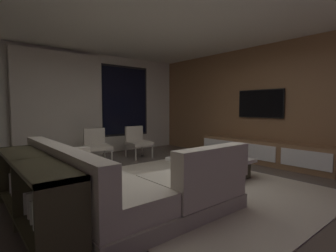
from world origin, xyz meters
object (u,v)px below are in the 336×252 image
at_px(accent_chair_near_window, 137,140).
at_px(media_console, 263,152).
at_px(coffee_table, 211,167).
at_px(mounted_tv, 260,104).
at_px(accent_chair_by_curtain, 96,144).
at_px(console_table_behind_couch, 32,189).
at_px(sectional_couch, 117,186).
at_px(book_stack_on_coffee_table, 211,158).

height_order(accent_chair_near_window, media_console, accent_chair_near_window).
xyz_separation_m(coffee_table, mounted_tv, (1.98, 0.22, 1.16)).
distance_m(accent_chair_by_curtain, console_table_behind_couch, 3.17).
relative_size(sectional_couch, book_stack_on_coffee_table, 8.86).
xyz_separation_m(coffee_table, accent_chair_by_curtain, (-1.04, 2.52, 0.25)).
relative_size(book_stack_on_coffee_table, accent_chair_near_window, 0.36).
xyz_separation_m(book_stack_on_coffee_table, console_table_behind_couch, (-2.79, 0.05, 0.02)).
xyz_separation_m(accent_chair_near_window, console_table_behind_couch, (-2.93, -2.52, -0.02)).
distance_m(sectional_couch, mounted_tv, 4.11).
relative_size(book_stack_on_coffee_table, console_table_behind_couch, 0.13).
height_order(sectional_couch, book_stack_on_coffee_table, sectional_couch).
bearing_deg(mounted_tv, book_stack_on_coffee_table, -171.22).
xyz_separation_m(book_stack_on_coffee_table, accent_chair_near_window, (0.14, 2.57, 0.05)).
distance_m(coffee_table, accent_chair_by_curtain, 2.74).
bearing_deg(media_console, book_stack_on_coffee_table, -176.29).
xyz_separation_m(accent_chair_near_window, media_console, (1.76, -2.45, -0.18)).
bearing_deg(accent_chair_by_curtain, book_stack_on_coffee_table, -70.40).
height_order(coffee_table, console_table_behind_couch, console_table_behind_couch).
bearing_deg(accent_chair_near_window, accent_chair_by_curtain, 177.17).
height_order(mounted_tv, console_table_behind_couch, mounted_tv).
bearing_deg(coffee_table, mounted_tv, 6.35).
bearing_deg(coffee_table, sectional_couch, -174.81).
bearing_deg(sectional_couch, book_stack_on_coffee_table, 2.40).
height_order(accent_chair_near_window, mounted_tv, mounted_tv).
xyz_separation_m(accent_chair_by_curtain, media_console, (2.83, -2.50, -0.18)).
bearing_deg(console_table_behind_couch, media_console, 0.87).
distance_m(sectional_couch, media_console, 3.78).
bearing_deg(accent_chair_near_window, sectional_couch, -127.20).
height_order(coffee_table, accent_chair_near_window, accent_chair_near_window).
distance_m(accent_chair_near_window, mounted_tv, 3.11).
xyz_separation_m(sectional_couch, accent_chair_near_window, (2.01, 2.65, 0.14)).
distance_m(accent_chair_near_window, accent_chair_by_curtain, 1.07).
bearing_deg(console_table_behind_couch, book_stack_on_coffee_table, -1.07).
bearing_deg(sectional_couch, console_table_behind_couch, 171.87).
bearing_deg(media_console, accent_chair_by_curtain, 138.55).
bearing_deg(sectional_couch, accent_chair_near_window, 52.80).
bearing_deg(mounted_tv, media_console, -132.42).
distance_m(accent_chair_by_curtain, mounted_tv, 3.90).
height_order(sectional_couch, accent_chair_near_window, sectional_couch).
height_order(sectional_couch, coffee_table, sectional_couch).
xyz_separation_m(book_stack_on_coffee_table, accent_chair_by_curtain, (-0.93, 2.62, 0.05)).
distance_m(coffee_table, book_stack_on_coffee_table, 0.25).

